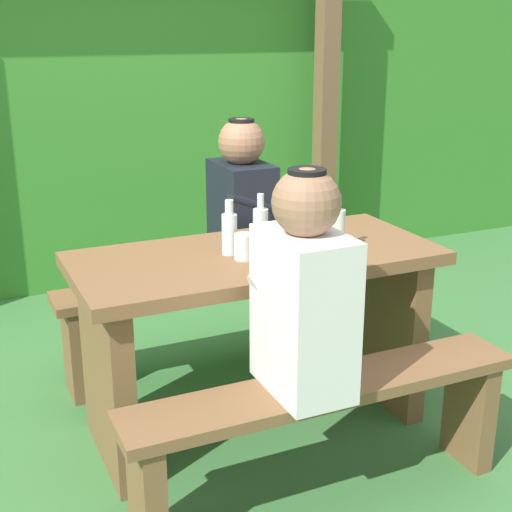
# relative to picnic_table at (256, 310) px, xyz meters

# --- Properties ---
(ground_plane) EXTENTS (12.00, 12.00, 0.00)m
(ground_plane) POSITION_rel_picnic_table_xyz_m (0.00, 0.00, -0.51)
(ground_plane) COLOR #3C753A
(hedge_backdrop) EXTENTS (6.40, 1.00, 2.06)m
(hedge_backdrop) POSITION_rel_picnic_table_xyz_m (0.00, 2.39, 0.52)
(hedge_backdrop) COLOR #358029
(hedge_backdrop) RESTS_ON ground_plane
(pergola_post_right) EXTENTS (0.12, 0.12, 1.98)m
(pergola_post_right) POSITION_rel_picnic_table_xyz_m (1.25, 1.68, 0.48)
(pergola_post_right) COLOR brown
(pergola_post_right) RESTS_ON ground_plane
(picnic_table) EXTENTS (1.40, 0.64, 0.75)m
(picnic_table) POSITION_rel_picnic_table_xyz_m (0.00, 0.00, 0.00)
(picnic_table) COLOR brown
(picnic_table) RESTS_ON ground_plane
(bench_near) EXTENTS (1.40, 0.24, 0.46)m
(bench_near) POSITION_rel_picnic_table_xyz_m (0.00, -0.56, -0.18)
(bench_near) COLOR brown
(bench_near) RESTS_ON ground_plane
(bench_far) EXTENTS (1.40, 0.24, 0.46)m
(bench_far) POSITION_rel_picnic_table_xyz_m (0.00, 0.56, -0.18)
(bench_far) COLOR brown
(bench_far) RESTS_ON ground_plane
(person_white_shirt) EXTENTS (0.25, 0.35, 0.72)m
(person_white_shirt) POSITION_rel_picnic_table_xyz_m (-0.09, -0.56, 0.29)
(person_white_shirt) COLOR white
(person_white_shirt) RESTS_ON bench_near
(person_black_coat) EXTENTS (0.25, 0.35, 0.72)m
(person_black_coat) POSITION_rel_picnic_table_xyz_m (0.18, 0.56, 0.29)
(person_black_coat) COLOR black
(person_black_coat) RESTS_ON bench_far
(drinking_glass) EXTENTS (0.07, 0.07, 0.10)m
(drinking_glass) POSITION_rel_picnic_table_xyz_m (-0.08, -0.06, 0.29)
(drinking_glass) COLOR silver
(drinking_glass) RESTS_ON picnic_table
(bottle_left) EXTENTS (0.06, 0.06, 0.21)m
(bottle_left) POSITION_rel_picnic_table_xyz_m (0.29, -0.10, 0.33)
(bottle_left) COLOR silver
(bottle_left) RESTS_ON picnic_table
(bottle_right) EXTENTS (0.06, 0.06, 0.21)m
(bottle_right) POSITION_rel_picnic_table_xyz_m (-0.10, 0.02, 0.33)
(bottle_right) COLOR silver
(bottle_right) RESTS_ON picnic_table
(bottle_center) EXTENTS (0.06, 0.06, 0.21)m
(bottle_center) POSITION_rel_picnic_table_xyz_m (0.05, 0.06, 0.32)
(bottle_center) COLOR silver
(bottle_center) RESTS_ON picnic_table
(cell_phone) EXTENTS (0.12, 0.16, 0.01)m
(cell_phone) POSITION_rel_picnic_table_xyz_m (0.12, 0.01, 0.25)
(cell_phone) COLOR black
(cell_phone) RESTS_ON picnic_table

